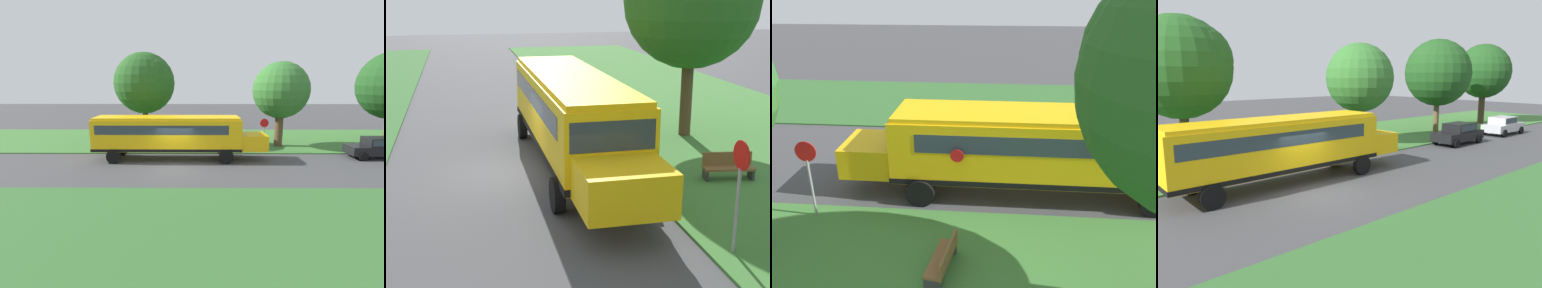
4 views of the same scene
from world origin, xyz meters
TOP-DOWN VIEW (x-y plane):
  - ground_plane at (0.00, 0.00)m, footprint 120.00×120.00m
  - grass_verge at (-10.00, 0.00)m, footprint 12.00×80.00m
  - grass_far_side at (9.00, 0.00)m, footprint 10.00×80.00m
  - school_bus at (-2.34, -0.32)m, footprint 2.85×12.42m
  - car_black_nearest at (-2.80, 15.11)m, footprint 2.02×4.40m
  - car_silver_middle at (-2.80, 22.02)m, footprint 2.02×4.40m
  - oak_tree_beside_bus at (-7.59, -2.89)m, footprint 5.33×5.33m
  - oak_tree_roadside_mid at (-6.85, 8.66)m, footprint 4.83×4.83m
  - oak_tree_far_end at (-7.19, 18.47)m, footprint 5.81×5.81m
  - oak_tree_across_road at (-7.85, 27.12)m, footprint 5.57×5.57m
  - stop_sign at (-4.60, 6.92)m, footprint 0.08×0.68m
  - park_bench at (-6.86, 2.32)m, footprint 1.66×0.74m

SIDE VIEW (x-z plane):
  - ground_plane at x=0.00m, z-range 0.00..0.00m
  - grass_far_side at x=9.00m, z-range 0.00..0.07m
  - grass_verge at x=-10.00m, z-range 0.00..0.08m
  - park_bench at x=-6.86m, z-range 0.01..0.93m
  - car_black_nearest at x=-2.80m, z-range 0.10..1.66m
  - car_silver_middle at x=-2.80m, z-range 0.10..1.66m
  - stop_sign at x=-4.60m, z-range 0.37..3.11m
  - school_bus at x=-2.34m, z-range 0.34..3.50m
  - oak_tree_roadside_mid at x=-6.85m, z-range 1.26..8.60m
  - oak_tree_far_end at x=-7.19m, z-range 1.26..9.48m
  - oak_tree_across_road at x=-7.85m, z-range 1.32..9.62m
  - oak_tree_beside_bus at x=-7.59m, z-range 1.51..9.68m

